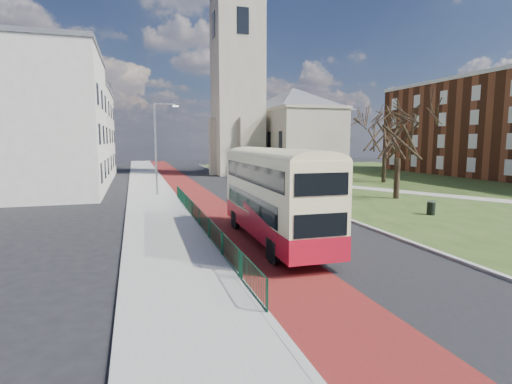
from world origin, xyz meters
name	(u,v)px	position (x,y,z in m)	size (l,w,h in m)	color
ground	(272,241)	(0.00, 0.00, 0.00)	(160.00, 160.00, 0.00)	black
road_carriageway	(219,191)	(1.50, 20.00, 0.01)	(9.00, 120.00, 0.01)	black
bus_lane	(191,192)	(-1.20, 20.00, 0.01)	(3.40, 120.00, 0.01)	#591414
pavement_west	(150,193)	(-5.00, 20.00, 0.06)	(4.00, 120.00, 0.12)	gray
kerb_west	(172,192)	(-3.00, 20.00, 0.07)	(0.25, 120.00, 0.13)	#999993
kerb_east	(258,186)	(6.10, 22.00, 0.07)	(0.25, 80.00, 0.13)	#999993
grass_green	(416,181)	(26.00, 22.00, 0.02)	(40.00, 80.00, 0.04)	#2B4318
footpath	(450,196)	(20.00, 10.00, 0.06)	(2.20, 36.00, 0.03)	#9E998C
pedestrian_railing	(199,218)	(-2.95, 4.00, 0.55)	(0.07, 24.00, 1.12)	#0C3522
gothic_church	(268,83)	(12.56, 38.00, 13.13)	(16.38, 18.00, 40.00)	gray
street_block_near	(43,122)	(-14.00, 22.00, 6.51)	(10.30, 14.30, 13.00)	beige
street_block_far	(70,134)	(-14.00, 38.00, 5.76)	(10.30, 16.30, 11.50)	beige
streetlamp	(157,144)	(-4.35, 18.00, 4.59)	(2.13, 0.18, 8.00)	gray
bus	(274,191)	(-0.03, -0.32, 2.48)	(2.58, 10.43, 4.34)	#AD1021
winter_tree_near	(399,127)	(14.68, 10.34, 6.01)	(7.60, 7.60, 8.63)	#302218
winter_tree_far	(386,126)	(21.49, 22.01, 6.52)	(7.36, 7.36, 9.36)	#2F2417
litter_bin	(431,208)	(12.17, 3.26, 0.50)	(0.71, 0.71, 0.91)	black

